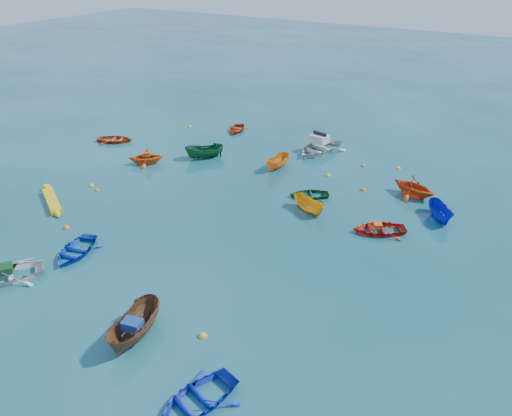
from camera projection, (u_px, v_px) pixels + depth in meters
The scene contains 30 objects.
ground at pixel (206, 254), 25.66m from camera, with size 160.00×160.00×0.00m, color #0A3F4A.
dinghy_blue_sw at pixel (76, 254), 25.69m from camera, with size 2.15×3.00×0.62m, color blue.
dinghy_white_near at pixel (7, 278), 23.83m from camera, with size 2.47×3.45×0.72m, color white.
sampan_brown_mid at pixel (137, 338), 20.24m from camera, with size 1.25×3.32×1.28m, color brown.
dinghy_blue_se at pixel (197, 403), 17.36m from camera, with size 2.24×3.13×0.65m, color #0F27C3.
dinghy_orange_w at pixel (147, 164), 36.11m from camera, with size 2.10×2.43×1.28m, color orange.
sampan_yellow_mid at pixel (309, 211), 29.73m from camera, with size 0.94×2.48×0.96m, color #EEA415.
dinghy_green_e at pixel (309, 197), 31.44m from camera, with size 1.78×2.49×0.52m, color #145722.
dinghy_red_nw at pixel (115, 142), 40.08m from camera, with size 2.01×2.80×0.58m, color #BA3A0F.
sampan_orange_n at pixel (278, 168), 35.44m from camera, with size 0.98×2.60×1.01m, color orange.
dinghy_red_ne at pixel (378, 232), 27.61m from camera, with size 2.08×2.90×0.60m, color red.
sampan_blue_far at pixel (439, 219), 28.94m from camera, with size 0.97×2.56×0.99m, color #0E18B9.
dinghy_red_far at pixel (236, 131), 42.39m from camera, with size 1.84×2.57×0.53m, color red.
dinghy_orange_far at pixel (413, 196), 31.55m from camera, with size 2.44×2.84×1.49m, color #CF4813.
sampan_green_far at pixel (205, 158), 37.08m from camera, with size 1.09×2.90×1.12m, color #13542A.
kayak_yellow at pixel (52, 203), 30.63m from camera, with size 0.63×4.16×0.42m, color gold, non-canonical shape.
motorboat_white at pixel (319, 152), 38.18m from camera, with size 3.09×4.32×1.50m, color silver.
tarp_green_a at pixel (6, 269), 23.61m from camera, with size 0.69×0.53×0.34m, color #0F3F1A.
tarp_blue_a at pixel (132, 324), 19.73m from camera, with size 0.76×0.57×0.37m, color navy.
tarp_orange_a at pixel (147, 153), 35.74m from camera, with size 0.64×0.48×0.31m, color #DC5216.
tarp_orange_b at pixel (378, 225), 27.40m from camera, with size 0.57×0.43×0.27m, color #DD5416.
buoy_or_a at pixel (67, 228), 27.99m from camera, with size 0.36×0.36×0.36m, color orange.
buoy_ye_a at pixel (203, 337), 20.30m from camera, with size 0.37×0.37×0.37m, color gold.
buoy_ye_b at pixel (91, 186), 32.83m from camera, with size 0.32×0.32×0.32m, color yellow.
buoy_or_c at pixel (97, 191), 32.22m from camera, with size 0.30×0.30×0.30m, color orange.
buoy_ye_c at pixel (328, 176), 34.20m from camera, with size 0.37×0.37×0.37m, color yellow.
buoy_or_d at pixel (363, 190), 32.26m from camera, with size 0.38×0.38×0.38m, color orange.
buoy_ye_d at pixel (190, 127), 43.31m from camera, with size 0.33×0.33×0.33m, color gold.
buoy_or_e at pixel (363, 166), 35.72m from camera, with size 0.29×0.29×0.29m, color orange.
buoy_ye_e at pixel (398, 169), 35.31m from camera, with size 0.33×0.33×0.33m, color yellow.
Camera 1 is at (13.24, -17.14, 14.19)m, focal length 35.00 mm.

